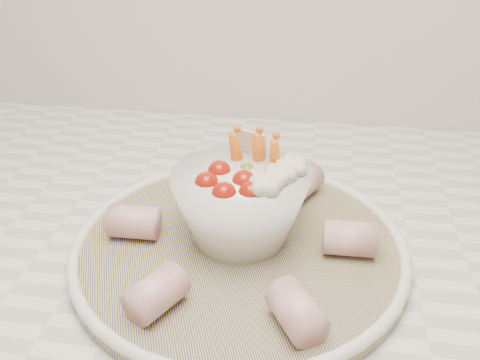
# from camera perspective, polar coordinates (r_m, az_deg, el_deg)

# --- Properties ---
(serving_platter) EXTENTS (0.46, 0.46, 0.02)m
(serving_platter) POSITION_cam_1_polar(r_m,az_deg,el_deg) (0.57, -0.08, -7.16)
(serving_platter) COLOR navy
(serving_platter) RESTS_ON kitchen_counter
(veggie_bowl) EXTENTS (0.14, 0.14, 0.11)m
(veggie_bowl) POSITION_cam_1_polar(r_m,az_deg,el_deg) (0.56, 0.15, -2.51)
(veggie_bowl) COLOR white
(veggie_bowl) RESTS_ON serving_platter
(cured_meat_rolls) EXTENTS (0.28, 0.28, 0.04)m
(cured_meat_rolls) POSITION_cam_1_polar(r_m,az_deg,el_deg) (0.56, -0.08, -5.36)
(cured_meat_rolls) COLOR #B9545D
(cured_meat_rolls) RESTS_ON serving_platter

